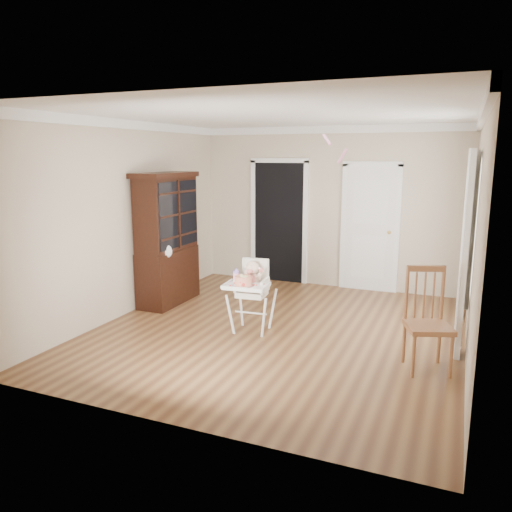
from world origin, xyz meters
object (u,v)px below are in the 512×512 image
at_px(cake, 243,281).
at_px(china_cabinet, 167,239).
at_px(sippy_cup, 236,276).
at_px(high_chair, 252,287).
at_px(dining_chair, 427,323).

distance_m(cake, china_cabinet, 1.93).
bearing_deg(cake, china_cabinet, 150.84).
height_order(cake, sippy_cup, sippy_cup).
relative_size(high_chair, china_cabinet, 0.48).
xyz_separation_m(china_cabinet, dining_chair, (3.83, -1.05, -0.49)).
bearing_deg(sippy_cup, high_chair, 33.96).
height_order(high_chair, cake, high_chair).
xyz_separation_m(cake, china_cabinet, (-1.67, 0.93, 0.27)).
bearing_deg(dining_chair, high_chair, 150.06).
xyz_separation_m(sippy_cup, dining_chair, (2.32, -0.24, -0.23)).
bearing_deg(dining_chair, cake, 156.30).
relative_size(cake, sippy_cup, 1.38).
height_order(high_chair, sippy_cup, high_chair).
distance_m(high_chair, dining_chair, 2.18).
bearing_deg(china_cabinet, sippy_cup, -28.01).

